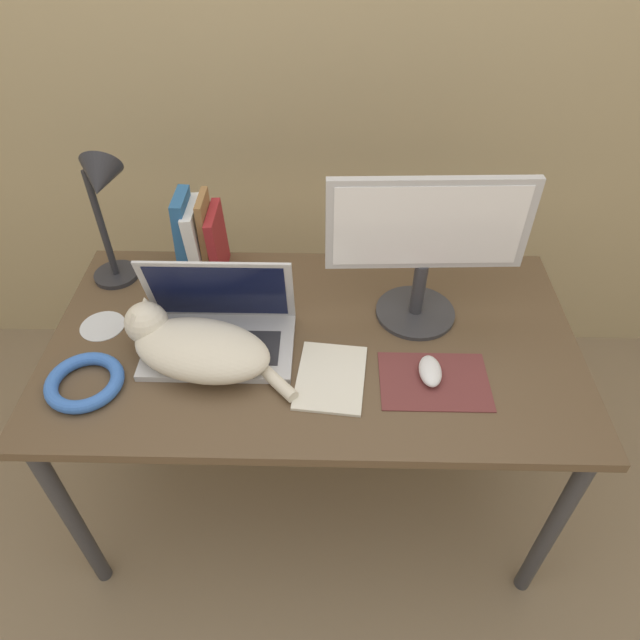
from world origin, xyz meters
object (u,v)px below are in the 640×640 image
Objects in this scene: external_monitor at (426,243)px; notepad at (331,377)px; book_row at (200,238)px; cd_disc at (103,326)px; computer_mouse at (430,371)px; cat at (194,346)px; laptop at (219,329)px; cable_coil at (85,382)px; desk_lamp at (103,201)px.

notepad is at bearing -133.80° from external_monitor.
book_row is 2.15× the size of cd_disc.
computer_mouse is at bearing -33.39° from book_row.
book_row is at bearing 132.07° from notepad.
external_monitor reaches higher than cat.
cat is 4.40× the size of computer_mouse.
external_monitor is (0.52, 0.12, 0.19)m from laptop.
book_row reaches higher than laptop.
computer_mouse is at bearing -3.48° from cat.
computer_mouse is 0.88m from cd_disc.
cd_disc is (-0.02, 0.21, -0.02)m from cable_coil.
cd_disc is (-0.33, 0.05, -0.05)m from laptop.
computer_mouse is at bearing -86.91° from external_monitor.
cable_coil is (-0.21, -0.47, -0.10)m from book_row.
laptop is at bearing 55.77° from cat.
computer_mouse is at bearing -22.30° from desk_lamp.
cd_disc is at bearing -94.73° from desk_lamp.
laptop is 0.35m from cable_coil.
cd_disc is (-0.87, 0.16, -0.02)m from computer_mouse.
book_row reaches higher than computer_mouse.
desk_lamp reaches higher than book_row.
book_row reaches higher than notepad.
book_row is at bearing 163.37° from external_monitor.
notepad is (-0.24, -0.01, -0.02)m from computer_mouse.
external_monitor is at bearing 46.20° from notepad.
external_monitor reaches higher than cable_coil.
notepad is at bearing -7.89° from cat.
cat is at bearing -24.18° from cd_disc.
cd_disc is (-0.62, 0.17, -0.00)m from notepad.
cable_coil is 0.79× the size of notepad.
computer_mouse is 0.43× the size of notepad.
computer_mouse reaches higher than notepad.
cable_coil is at bearing -176.54° from computer_mouse.
cd_disc is at bearing 164.40° from notepad.
cat is 0.31m from cd_disc.
cd_disc is at bearing 169.40° from computer_mouse.
laptop is at bearing -9.15° from cd_disc.
external_monitor is 2.66× the size of cable_coil.
book_row is at bearing 16.52° from desk_lamp.
external_monitor reaches higher than notepad.
external_monitor is 4.19× the size of cd_disc.
desk_lamp is 3.49× the size of cd_disc.
cat reaches higher than cable_coil.
cable_coil is at bearing -114.50° from book_row.
desk_lamp is (-0.27, 0.31, 0.22)m from cat.
computer_mouse is 0.39× the size of book_row.
cd_disc is (-0.28, 0.13, -0.06)m from cat.
external_monitor is at bearing -16.63° from book_row.
cat is 0.63m from external_monitor.
cat is 0.39m from book_row.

